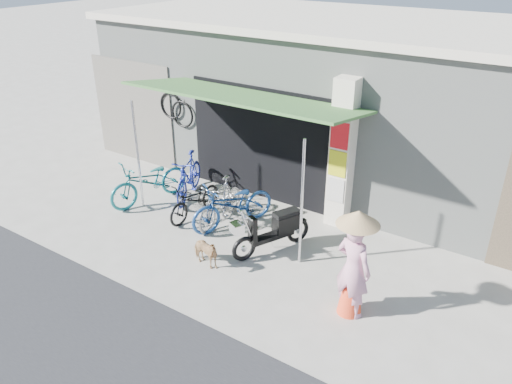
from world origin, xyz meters
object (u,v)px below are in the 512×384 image
Objects in this scene: bike_black at (195,199)px; nun at (354,265)px; bike_blue at (189,177)px; street_dog at (205,252)px; moped at (274,230)px; bike_navy at (233,205)px; bike_teal at (149,181)px; bike_silver at (220,201)px.

bike_black is 4.12m from nun.
bike_blue reaches higher than street_dog.
moped is at bearing -5.36° from bike_black.
street_dog is at bearing -50.94° from bike_navy.
moped is (3.30, -0.17, -0.06)m from bike_teal.
bike_silver is 1.49m from moped.
bike_blue reaches higher than bike_silver.
bike_teal is at bearing 71.74° from street_dog.
bike_navy is 1.48m from street_dog.
bike_blue reaches higher than bike_navy.
bike_black is 0.91m from bike_navy.
bike_black is (0.69, -0.60, -0.11)m from bike_blue.
bike_blue reaches higher than bike_black.
bike_navy is at bearing -7.91° from nun.
bike_blue is at bearing -6.87° from nun.
moped is at bearing -11.08° from nun.
street_dog is at bearing -68.29° from bike_silver.
street_dog is (0.71, -1.40, -0.19)m from bike_silver.
moped is (2.73, -0.81, -0.07)m from bike_blue.
bike_black is 2.25× the size of street_dog.
bike_navy is (1.59, -0.51, -0.03)m from bike_blue.
bike_navy is 1.02× the size of nun.
bike_teal reaches higher than street_dog.
bike_black is at bearing -176.57° from bike_silver.
bike_teal is at bearing -154.33° from bike_blue.
bike_silver is 3.58m from nun.
bike_silver is 2.34× the size of street_dog.
moped is (1.46, -0.30, -0.04)m from bike_silver.
bike_blue is at bearing 139.07° from bike_black.
bike_black is at bearing -150.30° from bike_navy.
bike_navy is (2.16, 0.14, -0.01)m from bike_teal.
bike_teal is 2.81× the size of street_dog.
bike_blue is 1.67m from bike_navy.
bike_teal is 1.03× the size of bike_navy.
street_dog is at bearing -44.84° from bike_black.
moped is (1.14, -0.31, -0.05)m from bike_navy.
bike_silver is 1.00× the size of moped.
bike_teal is 1.25× the size of bike_black.
street_dog is 1.34m from moped.
bike_blue is at bearing -174.21° from bike_navy.
street_dog is (1.98, -1.92, -0.22)m from bike_blue.
bike_silver is at bearing -5.95° from nun.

